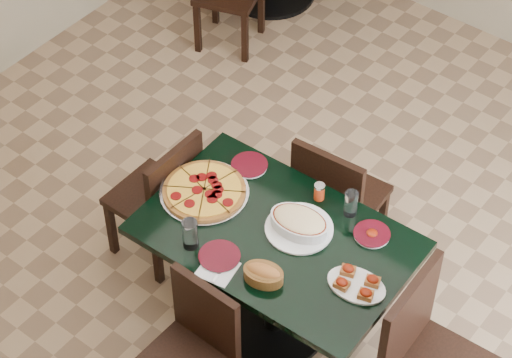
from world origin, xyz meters
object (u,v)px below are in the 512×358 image
Objects in this scene: main_table at (276,259)px; lasagna_casserole at (299,223)px; chair_right at (427,355)px; pepperoni_pizza at (204,191)px; chair_left at (163,195)px; chair_near at (194,347)px; chair_far at (335,196)px; bread_basket at (263,274)px; bruschetta_platter at (357,283)px.

main_table is 0.26m from lasagna_casserole.
pepperoni_pizza is at bearing 86.35° from chair_right.
chair_left is (-1.67, 0.06, -0.08)m from chair_right.
chair_near is at bearing 118.99° from chair_right.
chair_left is (-0.74, -0.55, -0.01)m from chair_far.
chair_far reaches higher than chair_near.
lasagna_casserole is (0.85, 0.06, 0.31)m from chair_left.
chair_far is (-0.05, 0.58, -0.07)m from main_table.
chair_near reaches higher than pepperoni_pizza.
chair_left is (-0.78, 0.03, -0.08)m from main_table.
chair_near is at bearing 86.06° from chair_far.
chair_left is at bearing 176.68° from lasagna_casserole.
bread_basket is 0.43m from bruschetta_platter.
bread_basket reaches higher than chair_near.
main_table is 0.36m from bread_basket.
chair_right reaches higher than chair_left.
chair_left is at bearing 85.33° from chair_right.
chair_far is 0.58m from lasagna_casserole.
chair_near is 0.50m from bread_basket.
main_table is 0.49m from pepperoni_pizza.
bread_basket is at bearing 96.47° from chair_far.
chair_far reaches higher than lasagna_casserole.
chair_left reaches higher than lasagna_casserole.
chair_far is 1.98× the size of pepperoni_pizza.
chair_left is 2.62× the size of lasagna_casserole.
pepperoni_pizza is (-1.33, 0.03, 0.20)m from chair_right.
main_table is at bearing 85.51° from chair_right.
pepperoni_pizza is at bearing 126.64° from chair_near.
chair_left is at bearing 141.69° from chair_near.
chair_near is 0.83× the size of chair_right.
chair_right reaches higher than chair_near.
pepperoni_pizza is 0.52m from lasagna_casserole.
bruschetta_platter is (-0.40, 0.01, 0.21)m from chair_right.
bread_basket is (0.15, 0.34, 0.33)m from chair_near.
lasagna_casserole is (0.10, 0.69, 0.33)m from chair_near.
lasagna_casserole reaches higher than main_table.
chair_far reaches higher than main_table.
chair_left is 0.99m from bread_basket.
bread_basket is (0.90, -0.28, 0.30)m from chair_left.
pepperoni_pizza is at bearing 140.34° from bread_basket.
bruschetta_platter reaches higher than main_table.
chair_far is at bearing 124.80° from bruschetta_platter.
chair_right is at bearing 88.13° from chair_left.
main_table is 0.59m from chair_far.
lasagna_casserole reaches higher than chair_near.
main_table is 1.51× the size of chair_left.
main_table is 4.34× the size of bruschetta_platter.
bruschetta_platter is (0.41, -0.12, -0.02)m from lasagna_casserole.
bruschetta_platter is (0.52, -0.61, 0.28)m from chair_far.
chair_far reaches higher than bread_basket.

